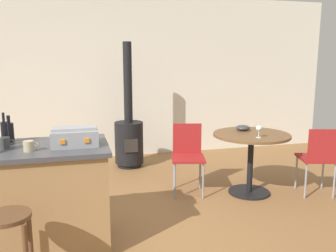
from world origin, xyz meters
TOP-DOWN VIEW (x-y plane):
  - ground_plane at (0.00, 0.00)m, footprint 8.80×8.80m
  - back_wall at (0.00, 3.05)m, footprint 8.00×0.10m
  - kitchen_island at (-0.93, 0.13)m, footprint 1.22×0.78m
  - wooden_stool at (-1.07, -0.56)m, footprint 0.32×0.32m
  - dining_table at (1.49, 0.82)m, footprint 0.93×0.93m
  - folding_chair_near at (0.75, 1.07)m, footprint 0.48×0.48m
  - folding_chair_far at (2.24, 0.53)m, footprint 0.49×0.49m
  - wood_stove at (0.21, 2.34)m, footprint 0.44×0.45m
  - toolbox at (-0.60, 0.07)m, footprint 0.39×0.28m
  - bottle_1 at (-1.16, 0.36)m, footprint 0.08×0.08m
  - bottle_2 at (-1.18, 0.24)m, footprint 0.06×0.06m
  - cup_0 at (-1.16, 0.11)m, footprint 0.12×0.08m
  - cup_1 at (-0.96, -0.04)m, footprint 0.12×0.08m
  - wine_glass at (1.46, 0.60)m, footprint 0.07×0.07m
  - serving_bowl at (1.47, 1.04)m, footprint 0.18×0.18m

SIDE VIEW (x-z plane):
  - ground_plane at x=0.00m, z-range 0.00..0.00m
  - wooden_stool at x=-1.07m, z-range 0.14..0.76m
  - kitchen_island at x=-0.93m, z-range 0.00..0.92m
  - wood_stove at x=0.21m, z-range -0.47..1.44m
  - folding_chair_near at x=0.75m, z-range 0.08..0.93m
  - folding_chair_far at x=2.24m, z-range 0.08..0.93m
  - dining_table at x=1.49m, z-range 0.20..0.96m
  - serving_bowl at x=1.47m, z-range 0.76..0.83m
  - wine_glass at x=1.46m, z-range 0.80..0.94m
  - cup_1 at x=-0.96m, z-range 0.92..1.01m
  - cup_0 at x=-1.16m, z-range 0.92..1.02m
  - toolbox at x=-0.60m, z-range 0.92..1.08m
  - bottle_1 at x=-1.16m, z-range 0.89..1.14m
  - bottle_2 at x=-1.18m, z-range 0.89..1.18m
  - back_wall at x=0.00m, z-range 0.00..2.70m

